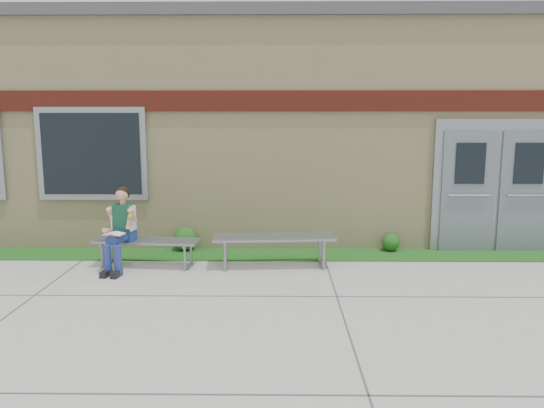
{
  "coord_description": "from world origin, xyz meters",
  "views": [
    {
      "loc": [
        0.23,
        -6.18,
        2.35
      ],
      "look_at": [
        0.13,
        1.7,
        1.04
      ],
      "focal_mm": 35.0,
      "sensor_mm": 36.0,
      "label": 1
    }
  ],
  "objects": [
    {
      "name": "school_building",
      "position": [
        -0.0,
        5.99,
        2.1
      ],
      "size": [
        16.2,
        6.22,
        4.2
      ],
      "color": "beige",
      "rests_on": "ground"
    },
    {
      "name": "ground",
      "position": [
        0.0,
        0.0,
        0.0
      ],
      "size": [
        80.0,
        80.0,
        0.0
      ],
      "primitive_type": "plane",
      "color": "#9E9E99",
      "rests_on": "ground"
    },
    {
      "name": "shrub_east",
      "position": [
        2.19,
        2.85,
        0.17
      ],
      "size": [
        0.3,
        0.3,
        0.3
      ],
      "primitive_type": "sphere",
      "color": "#154E15",
      "rests_on": "grass_strip"
    },
    {
      "name": "bench_right",
      "position": [
        0.16,
        1.91,
        0.38
      ],
      "size": [
        1.93,
        0.65,
        0.49
      ],
      "rotation": [
        0.0,
        0.0,
        0.07
      ],
      "color": "gray",
      "rests_on": "ground"
    },
    {
      "name": "shrub_mid",
      "position": [
        -1.41,
        2.85,
        0.22
      ],
      "size": [
        0.4,
        0.4,
        0.4
      ],
      "primitive_type": "sphere",
      "color": "#154E15",
      "rests_on": "grass_strip"
    },
    {
      "name": "bench_left",
      "position": [
        -1.84,
        1.91,
        0.33
      ],
      "size": [
        1.69,
        0.62,
        0.43
      ],
      "rotation": [
        0.0,
        0.0,
        -0.1
      ],
      "color": "gray",
      "rests_on": "ground"
    },
    {
      "name": "girl",
      "position": [
        -2.19,
        1.71,
        0.67
      ],
      "size": [
        0.47,
        0.8,
        1.28
      ],
      "rotation": [
        0.0,
        0.0,
        -0.17
      ],
      "color": "navy",
      "rests_on": "ground"
    },
    {
      "name": "grass_strip",
      "position": [
        0.0,
        2.6,
        0.01
      ],
      "size": [
        16.0,
        0.8,
        0.02
      ],
      "primitive_type": "cube",
      "color": "#154E15",
      "rests_on": "ground"
    }
  ]
}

